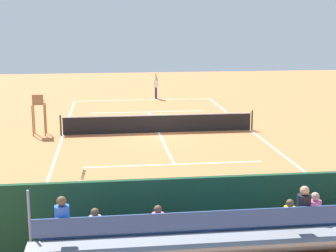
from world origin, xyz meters
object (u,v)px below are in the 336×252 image
object	(u,v)px
tennis_racket	(145,99)
line_judge	(81,203)
tennis_net	(159,123)
equipment_bag	(256,231)
tennis_ball_near	(191,100)
bleacher_stand	(234,236)
umpire_chair	(39,110)
tennis_player	(156,85)
courtside_bench	(324,213)

from	to	relation	value
tennis_racket	line_judge	bearing A→B (deg)	81.28
tennis_net	equipment_bag	distance (m)	13.47
tennis_ball_near	line_judge	size ratio (longest dim) A/B	0.03
bleacher_stand	equipment_bag	xyz separation A→B (m)	(-1.18, -1.95, -0.78)
umpire_chair	tennis_ball_near	bearing A→B (deg)	-133.81
bleacher_stand	equipment_bag	size ratio (longest dim) A/B	10.07
equipment_bag	line_judge	bearing A→B (deg)	-6.63
tennis_player	tennis_ball_near	bearing A→B (deg)	155.97
bleacher_stand	equipment_bag	world-z (taller)	bleacher_stand
equipment_bag	tennis_ball_near	bearing A→B (deg)	-95.34
tennis_ball_near	tennis_net	bearing A→B (deg)	71.23
courtside_bench	equipment_bag	distance (m)	2.06
courtside_bench	tennis_ball_near	xyz separation A→B (m)	(-0.20, -23.63, -0.53)
tennis_racket	line_judge	world-z (taller)	line_judge
bleacher_stand	tennis_player	bearing A→B (deg)	-91.95
tennis_net	tennis_racket	distance (m)	11.06
line_judge	tennis_player	bearing A→B (deg)	-100.60
equipment_bag	umpire_chair	bearing A→B (deg)	-61.18
tennis_net	bleacher_stand	bearing A→B (deg)	90.46
bleacher_stand	line_judge	distance (m)	4.42
bleacher_stand	line_judge	size ratio (longest dim) A/B	4.70
tennis_net	tennis_racket	bearing A→B (deg)	-90.77
bleacher_stand	umpire_chair	xyz separation A→B (m)	(6.32, -15.58, 0.36)
courtside_bench	tennis_player	world-z (taller)	tennis_player
courtside_bench	equipment_bag	bearing A→B (deg)	3.64
tennis_net	bleacher_stand	world-z (taller)	bleacher_stand
tennis_ball_near	courtside_bench	bearing A→B (deg)	89.50
umpire_chair	tennis_player	xyz separation A→B (m)	(-7.24, -11.24, -0.30)
equipment_bag	line_judge	distance (m)	4.92
bleacher_stand	courtside_bench	bearing A→B (deg)	-146.92
tennis_net	tennis_ball_near	bearing A→B (deg)	-108.77
courtside_bench	tennis_racket	world-z (taller)	courtside_bench
equipment_bag	tennis_net	bearing A→B (deg)	-84.46
tennis_player	tennis_racket	distance (m)	1.40
tennis_ball_near	umpire_chair	bearing A→B (deg)	46.19
courtside_bench	equipment_bag	xyz separation A→B (m)	(2.02, 0.13, -0.38)
umpire_chair	line_judge	bearing A→B (deg)	101.61
courtside_bench	equipment_bag	size ratio (longest dim) A/B	2.00
umpire_chair	tennis_player	bearing A→B (deg)	-122.76
umpire_chair	tennis_racket	xyz separation A→B (m)	(-6.35, -10.82, -1.30)
umpire_chair	tennis_racket	bearing A→B (deg)	-120.41
equipment_bag	tennis_player	distance (m)	24.89
bleacher_stand	umpire_chair	distance (m)	16.82
courtside_bench	bleacher_stand	bearing A→B (deg)	33.08
tennis_racket	tennis_net	bearing A→B (deg)	89.23
umpire_chair	equipment_bag	distance (m)	15.60
tennis_ball_near	tennis_player	bearing A→B (deg)	-24.03
tennis_net	equipment_bag	world-z (taller)	tennis_net
tennis_racket	tennis_player	bearing A→B (deg)	-154.26
tennis_racket	tennis_ball_near	size ratio (longest dim) A/B	8.68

